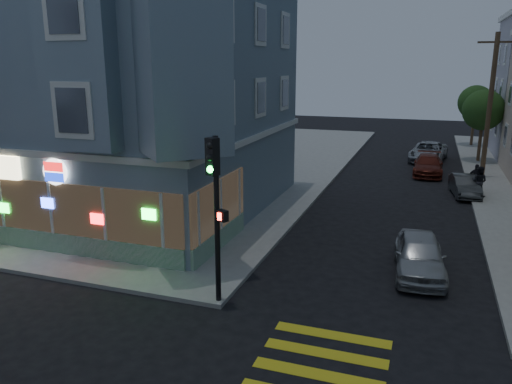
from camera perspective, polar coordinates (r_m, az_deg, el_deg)
The scene contains 13 objects.
ground at distance 15.52m, azimuth -17.66°, elevation -14.22°, with size 120.00×120.00×0.00m, color black.
sidewalk_nw at distance 40.93m, azimuth -13.77°, elevation 3.91°, with size 33.00×42.00×0.15m, color gray.
corner_building at distance 26.17m, azimuth -14.89°, elevation 10.79°, with size 14.60×14.60×11.40m.
utility_pole at distance 34.96m, azimuth 25.17°, elevation 9.05°, with size 2.20×0.30×9.00m.
street_tree_near at distance 41.00m, azimuth 24.55°, elevation 8.50°, with size 3.00×3.00×5.30m.
street_tree_far at distance 48.95m, azimuth 23.80°, elevation 9.34°, with size 3.00×3.00×5.30m.
pedestrian_a at distance 30.08m, azimuth 24.14°, elevation 1.12°, with size 0.82×0.64×1.68m, color black.
pedestrian_b at distance 31.16m, azimuth 23.85°, elevation 1.48°, with size 0.93×0.39×1.58m, color black.
parked_car_a at distance 18.67m, azimuth 18.20°, elevation -6.88°, with size 1.68×4.18×1.42m, color #A5A9AC.
parked_car_b at distance 30.48m, azimuth 22.76°, elevation 0.66°, with size 1.26×3.62×1.19m, color #343638.
parked_car_c at distance 35.49m, azimuth 19.08°, elevation 2.92°, with size 1.86×4.57×1.33m, color #5C1F15.
parked_car_d at distance 40.60m, azimuth 19.09°, elevation 4.38°, with size 2.41×5.24×1.46m, color #999DA3.
traffic_signal at distance 14.57m, azimuth -4.68°, elevation -0.13°, with size 0.66×0.57×5.13m.
Camera 1 is at (8.58, -10.70, 7.27)m, focal length 35.00 mm.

